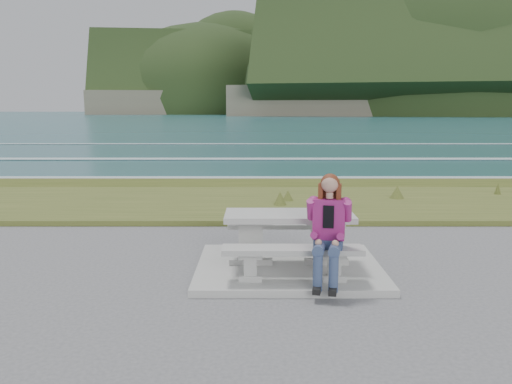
{
  "coord_description": "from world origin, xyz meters",
  "views": [
    {
      "loc": [
        -0.46,
        -6.86,
        2.29
      ],
      "look_at": [
        -0.47,
        1.2,
        0.95
      ],
      "focal_mm": 35.0,
      "sensor_mm": 36.0,
      "label": 1
    }
  ],
  "objects_px": {
    "picnic_table": "(289,225)",
    "bench_seaward": "(286,229)",
    "seated_woman": "(328,245)",
    "bench_landward": "(292,255)"
  },
  "relations": [
    {
      "from": "seated_woman",
      "to": "bench_landward",
      "type": "bearing_deg",
      "value": 175.52
    },
    {
      "from": "picnic_table",
      "to": "bench_seaward",
      "type": "xyz_separation_m",
      "value": [
        0.0,
        0.7,
        -0.23
      ]
    },
    {
      "from": "bench_landward",
      "to": "seated_woman",
      "type": "height_order",
      "value": "seated_woman"
    },
    {
      "from": "bench_seaward",
      "to": "seated_woman",
      "type": "distance_m",
      "value": 1.6
    },
    {
      "from": "picnic_table",
      "to": "bench_landward",
      "type": "xyz_separation_m",
      "value": [
        0.0,
        -0.7,
        -0.23
      ]
    },
    {
      "from": "picnic_table",
      "to": "seated_woman",
      "type": "xyz_separation_m",
      "value": [
        0.43,
        -0.83,
        -0.07
      ]
    },
    {
      "from": "bench_landward",
      "to": "bench_seaward",
      "type": "distance_m",
      "value": 1.4
    },
    {
      "from": "bench_landward",
      "to": "bench_seaward",
      "type": "xyz_separation_m",
      "value": [
        0.0,
        1.4,
        0.0
      ]
    },
    {
      "from": "picnic_table",
      "to": "bench_landward",
      "type": "distance_m",
      "value": 0.74
    },
    {
      "from": "bench_seaward",
      "to": "seated_woman",
      "type": "height_order",
      "value": "seated_woman"
    }
  ]
}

